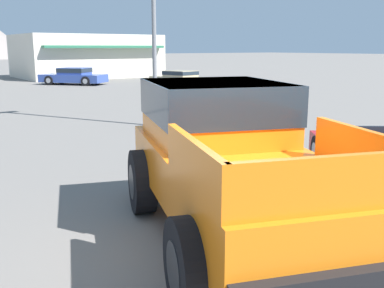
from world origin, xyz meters
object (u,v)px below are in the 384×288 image
Objects in this scene: parked_car_blue at (74,76)px; parked_car_tan at (181,79)px; orange_pickup_truck at (228,152)px; red_convertible_car at (381,162)px.

parked_car_blue is 7.85m from parked_car_tan.
orange_pickup_truck is at bearing -146.97° from parked_car_blue.
parked_car_blue reaches higher than parked_car_tan.
orange_pickup_truck is 3.96m from red_convertible_car.
red_convertible_car is 0.97× the size of parked_car_tan.
orange_pickup_truck is 23.40m from parked_car_tan.
orange_pickup_truck is 1.16× the size of parked_car_tan.
parked_car_tan is (4.90, -6.14, -0.04)m from parked_car_blue.
parked_car_tan is at bearing 103.16° from red_convertible_car.
orange_pickup_truck is 1.16× the size of parked_car_blue.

